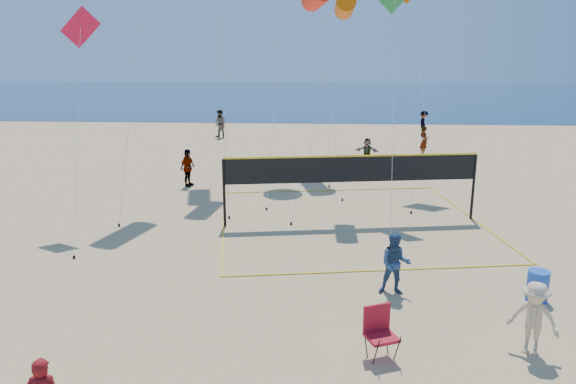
{
  "coord_description": "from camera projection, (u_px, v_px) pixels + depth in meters",
  "views": [
    {
      "loc": [
        1.52,
        -9.33,
        6.44
      ],
      "look_at": [
        0.89,
        2.0,
        3.43
      ],
      "focal_mm": 35.0,
      "sensor_mm": 36.0,
      "label": 1
    }
  ],
  "objects": [
    {
      "name": "ocean",
      "position": [
        307.0,
        96.0,
        70.56
      ],
      "size": [
        140.0,
        50.0,
        0.03
      ],
      "primitive_type": "cube",
      "color": "navy",
      "rests_on": "ground"
    },
    {
      "name": "bystander_a",
      "position": [
        395.0,
        264.0,
        14.71
      ],
      "size": [
        0.86,
        0.7,
        1.69
      ],
      "primitive_type": "imported",
      "rotation": [
        0.0,
        0.0,
        -0.07
      ],
      "color": "navy",
      "rests_on": "ground"
    },
    {
      "name": "bystander_b",
      "position": [
        534.0,
        318.0,
        11.85
      ],
      "size": [
        1.22,
        1.05,
        1.63
      ],
      "primitive_type": "imported",
      "rotation": [
        0.0,
        0.0,
        -0.53
      ],
      "color": "#D0B68A",
      "rests_on": "ground"
    },
    {
      "name": "far_person_0",
      "position": [
        188.0,
        168.0,
        25.91
      ],
      "size": [
        0.77,
        1.1,
        1.74
      ],
      "primitive_type": "imported",
      "rotation": [
        0.0,
        0.0,
        1.19
      ],
      "color": "gray",
      "rests_on": "ground"
    },
    {
      "name": "far_person_1",
      "position": [
        367.0,
        151.0,
        30.62
      ],
      "size": [
        1.41,
        0.81,
        1.45
      ],
      "primitive_type": "imported",
      "rotation": [
        0.0,
        0.0,
        -0.31
      ],
      "color": "gray",
      "rests_on": "ground"
    },
    {
      "name": "far_person_2",
      "position": [
        424.0,
        141.0,
        32.86
      ],
      "size": [
        0.54,
        0.71,
        1.76
      ],
      "primitive_type": "imported",
      "rotation": [
        0.0,
        0.0,
        1.77
      ],
      "color": "gray",
      "rests_on": "ground"
    },
    {
      "name": "far_person_3",
      "position": [
        221.0,
        124.0,
        39.25
      ],
      "size": [
        1.16,
        1.06,
        1.94
      ],
      "primitive_type": "imported",
      "rotation": [
        0.0,
        0.0,
        -0.43
      ],
      "color": "gray",
      "rests_on": "ground"
    },
    {
      "name": "far_person_4",
      "position": [
        424.0,
        123.0,
        40.06
      ],
      "size": [
        0.96,
        1.29,
        1.79
      ],
      "primitive_type": "imported",
      "rotation": [
        0.0,
        0.0,
        1.29
      ],
      "color": "gray",
      "rests_on": "ground"
    },
    {
      "name": "camp_chair",
      "position": [
        379.0,
        329.0,
        11.76
      ],
      "size": [
        0.78,
        0.89,
        1.26
      ],
      "rotation": [
        0.0,
        0.0,
        0.39
      ],
      "color": "#A91320",
      "rests_on": "ground"
    },
    {
      "name": "trash_barrel",
      "position": [
        538.0,
        286.0,
        14.41
      ],
      "size": [
        0.64,
        0.64,
        0.82
      ],
      "primitive_type": "cylinder",
      "rotation": [
        0.0,
        0.0,
        -0.19
      ],
      "color": "blue",
      "rests_on": "ground"
    },
    {
      "name": "volleyball_net",
      "position": [
        352.0,
        176.0,
        20.41
      ],
      "size": [
        10.78,
        10.66,
        2.53
      ],
      "rotation": [
        0.0,
        0.0,
        0.15
      ],
      "color": "black",
      "rests_on": "ground"
    },
    {
      "name": "kite_2",
      "position": [
        345.0,
        6.0,
        21.4
      ],
      "size": [
        2.33,
        4.02,
        8.31
      ],
      "rotation": [
        0.0,
        0.0,
        0.02
      ],
      "color": "#CF5902",
      "rests_on": "ground"
    },
    {
      "name": "kite_3",
      "position": [
        80.0,
        40.0,
        19.67
      ],
      "size": [
        1.75,
        4.54,
        7.71
      ],
      "rotation": [
        0.0,
        0.0,
        0.25
      ],
      "color": "#F71338",
      "rests_on": "ground"
    },
    {
      "name": "kite_4",
      "position": [
        396.0,
        4.0,
        21.1
      ],
      "size": [
        1.52,
        6.1,
        9.16
      ],
      "rotation": [
        0.0,
        0.0,
        -0.25
      ],
      "color": "green",
      "rests_on": "ground"
    },
    {
      "name": "kite_9",
      "position": [
        410.0,
        0.0,
        33.76
      ],
      "size": [
        1.58,
        7.9,
        10.39
      ],
      "rotation": [
        0.0,
        0.0,
        -0.14
      ],
      "color": "#CF5902",
      "rests_on": "ground"
    }
  ]
}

